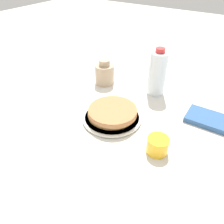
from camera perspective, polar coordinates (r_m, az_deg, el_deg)
name	(u,v)px	position (r m, az deg, el deg)	size (l,w,h in m)	color
ground_plane	(112,114)	(0.87, 0.02, -0.59)	(4.00, 4.00, 0.00)	silver
plate	(112,117)	(0.84, 0.00, -1.43)	(0.23, 0.23, 0.01)	silver
pancake_stack	(112,112)	(0.82, 0.13, -0.02)	(0.20, 0.19, 0.04)	#BB8647
juice_glass	(158,145)	(0.71, 11.81, -8.47)	(0.07, 0.07, 0.06)	yellow
cream_jug	(105,73)	(1.06, -1.96, 10.04)	(0.09, 0.09, 0.12)	tan
water_bottle_near	(157,73)	(0.97, 11.75, 9.89)	(0.08, 0.08, 0.21)	silver
napkin	(208,119)	(0.90, 23.82, -1.72)	(0.16, 0.11, 0.02)	#33598C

